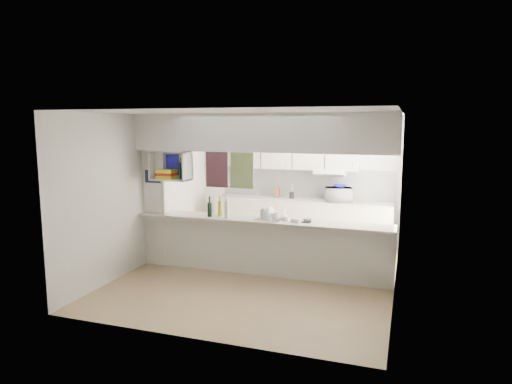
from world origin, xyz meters
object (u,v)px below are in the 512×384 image
at_px(wine_bottles, 219,209).
at_px(dish_rack, 269,214).
at_px(bowl, 340,186).
at_px(microwave, 338,195).

bearing_deg(wine_bottles, dish_rack, 2.52).
bearing_deg(dish_rack, bowl, 78.30).
distance_m(microwave, dish_rack, 2.23).
bearing_deg(dish_rack, microwave, 78.83).
distance_m(bowl, dish_rack, 2.24).
height_order(microwave, dish_rack, microwave).
height_order(microwave, bowl, bowl).
bearing_deg(dish_rack, wine_bottles, -167.95).
relative_size(bowl, wine_bottles, 0.63).
relative_size(microwave, wine_bottles, 1.34).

